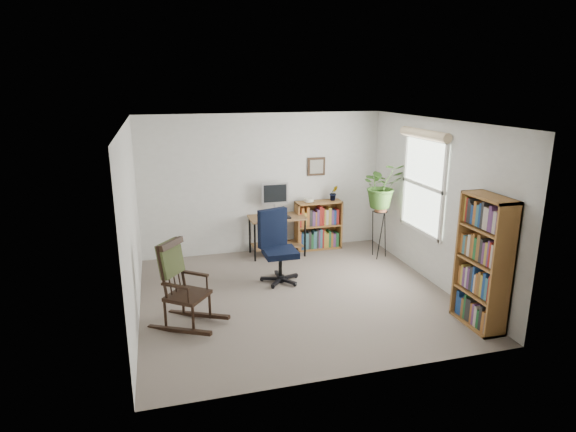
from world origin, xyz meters
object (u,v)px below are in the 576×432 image
object	(u,v)px
office_chair	(280,247)
tall_bookshelf	(483,262)
rocking_chair	(187,284)
low_bookshelf	(318,225)
desk	(277,236)

from	to	relation	value
office_chair	tall_bookshelf	bearing A→B (deg)	-60.94
rocking_chair	office_chair	bearing A→B (deg)	-17.21
low_bookshelf	office_chair	bearing A→B (deg)	-128.73
office_chair	low_bookshelf	size ratio (longest dim) A/B	1.26
office_chair	desk	bearing A→B (deg)	61.11
office_chair	tall_bookshelf	size ratio (longest dim) A/B	0.68
low_bookshelf	tall_bookshelf	xyz separation A→B (m)	(0.97, -3.21, 0.38)
desk	tall_bookshelf	xyz separation A→B (m)	(1.76, -3.09, 0.47)
low_bookshelf	tall_bookshelf	bearing A→B (deg)	-73.22
desk	rocking_chair	bearing A→B (deg)	-127.44
desk	low_bookshelf	size ratio (longest dim) A/B	1.09
desk	low_bookshelf	bearing A→B (deg)	8.65
low_bookshelf	tall_bookshelf	world-z (taller)	tall_bookshelf
rocking_chair	low_bookshelf	xyz separation A→B (m)	(2.45, 2.29, -0.11)
rocking_chair	tall_bookshelf	size ratio (longest dim) A/B	0.67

